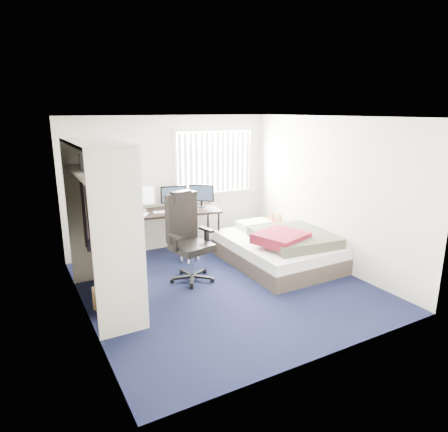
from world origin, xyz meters
TOP-DOWN VIEW (x-y plane):
  - ground at (0.00, 0.00)m, footprint 4.20×4.20m
  - room_shell at (0.00, 0.00)m, footprint 4.20×4.20m
  - window_assembly at (0.90, 2.04)m, footprint 1.72×0.09m
  - closet at (-1.67, 0.27)m, footprint 0.64×1.84m
  - desk at (-0.13, 1.75)m, footprint 1.78×1.04m
  - office_chair at (-0.36, 0.52)m, footprint 0.78×0.78m
  - footstool at (-0.03, 1.23)m, footprint 0.39×0.36m
  - nightstand at (1.75, 1.17)m, footprint 0.40×0.73m
  - bed at (1.26, 0.34)m, footprint 1.56×2.04m
  - pine_box at (-1.65, 0.12)m, footprint 0.52×0.46m

SIDE VIEW (x-z plane):
  - ground at x=0.00m, z-range 0.00..0.00m
  - pine_box at x=-1.65m, z-range 0.00..0.33m
  - footstool at x=-0.03m, z-range 0.07..0.34m
  - bed at x=1.26m, z-range -0.05..0.62m
  - nightstand at x=1.75m, z-range 0.09..0.76m
  - office_chair at x=-0.36m, z-range -0.16..1.23m
  - desk at x=-0.13m, z-range 0.20..1.49m
  - closet at x=-1.67m, z-range 0.24..2.46m
  - room_shell at x=0.00m, z-range -0.59..3.61m
  - window_assembly at x=0.90m, z-range 0.94..2.26m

